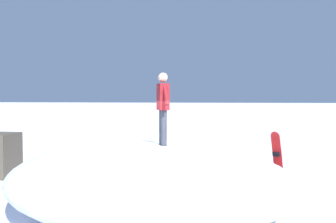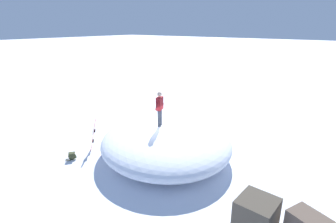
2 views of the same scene
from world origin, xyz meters
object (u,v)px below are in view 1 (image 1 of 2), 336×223
object	(u,v)px
snowboard_primary_upright	(278,160)
backpack_far	(269,175)
snowboarder_standing	(163,104)
backpack_near	(278,195)

from	to	relation	value
snowboard_primary_upright	backpack_far	world-z (taller)	snowboard_primary_upright
snowboarder_standing	backpack_near	bearing A→B (deg)	13.75
backpack_near	snowboarder_standing	bearing A→B (deg)	-166.25
snowboarder_standing	backpack_far	xyz separation A→B (m)	(2.93, 3.02, -2.25)
snowboard_primary_upright	backpack_near	size ratio (longest dim) A/B	2.46
snowboarder_standing	backpack_far	world-z (taller)	snowboarder_standing
snowboard_primary_upright	backpack_far	bearing A→B (deg)	89.76
snowboarder_standing	snowboard_primary_upright	world-z (taller)	snowboarder_standing
snowboarder_standing	snowboard_primary_upright	size ratio (longest dim) A/B	1.01
backpack_near	backpack_far	distance (m)	2.35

